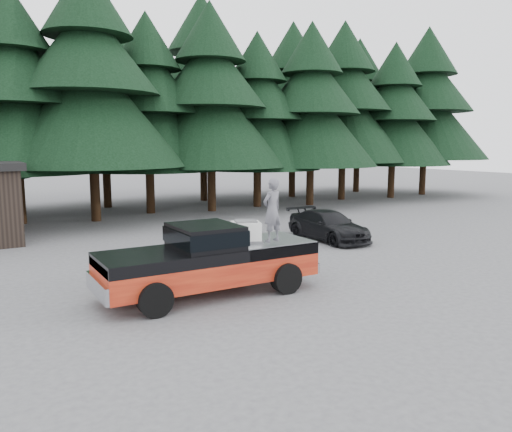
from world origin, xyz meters
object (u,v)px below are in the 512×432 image
pickup_truck (209,270)px  air_compressor (246,232)px  man_on_bed (272,210)px  parked_car (328,225)px

pickup_truck → air_compressor: size_ratio=7.71×
pickup_truck → man_on_bed: bearing=-9.3°
pickup_truck → parked_car: (7.66, 4.48, -0.05)m
pickup_truck → air_compressor: 1.48m
parked_car → man_on_bed: bearing=-140.4°
pickup_truck → air_compressor: bearing=0.9°
pickup_truck → air_compressor: air_compressor is taller
pickup_truck → man_on_bed: 2.40m
pickup_truck → man_on_bed: man_on_bed is taller
air_compressor → man_on_bed: man_on_bed is taller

